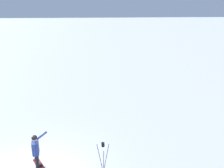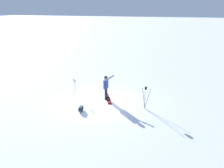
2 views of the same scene
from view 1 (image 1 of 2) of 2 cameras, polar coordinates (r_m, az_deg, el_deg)
The scene contains 2 objects.
snowboarder at distance 10.42m, azimuth -18.33°, elevation -15.11°, with size 0.65×0.54×1.72m.
camera_tripod at distance 9.79m, azimuth -2.22°, elevation -16.46°, with size 0.53×0.53×1.45m.
Camera 1 is at (-2.33, 7.98, 6.64)m, focal length 36.91 mm.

